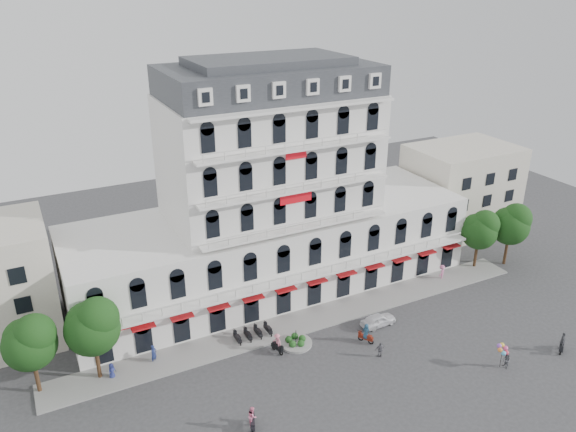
% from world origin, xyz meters
% --- Properties ---
extents(ground, '(120.00, 120.00, 0.00)m').
position_xyz_m(ground, '(0.00, 0.00, 0.00)').
color(ground, '#38383A').
rests_on(ground, ground).
extents(sidewalk, '(53.00, 4.00, 0.16)m').
position_xyz_m(sidewalk, '(0.00, 9.00, 0.08)').
color(sidewalk, gray).
rests_on(sidewalk, ground).
extents(main_building, '(45.00, 15.00, 25.80)m').
position_xyz_m(main_building, '(0.00, 18.00, 9.96)').
color(main_building, silver).
rests_on(main_building, ground).
extents(flank_building_east, '(14.00, 10.00, 12.00)m').
position_xyz_m(flank_building_east, '(30.00, 20.00, 6.00)').
color(flank_building_east, beige).
rests_on(flank_building_east, ground).
extents(traffic_island, '(3.20, 3.20, 1.60)m').
position_xyz_m(traffic_island, '(-3.00, 6.00, 0.26)').
color(traffic_island, gray).
rests_on(traffic_island, ground).
extents(parked_scooter_row, '(4.40, 1.80, 1.10)m').
position_xyz_m(parked_scooter_row, '(-6.35, 8.80, 0.00)').
color(parked_scooter_row, black).
rests_on(parked_scooter_row, ground).
extents(tree_west_outer, '(4.50, 4.48, 7.76)m').
position_xyz_m(tree_west_outer, '(-25.95, 9.98, 5.35)').
color(tree_west_outer, '#382314').
rests_on(tree_west_outer, ground).
extents(tree_west_inner, '(4.76, 4.76, 8.25)m').
position_xyz_m(tree_west_inner, '(-20.95, 9.48, 5.68)').
color(tree_west_inner, '#382314').
rests_on(tree_west_inner, ground).
extents(tree_east_inner, '(4.40, 4.37, 7.57)m').
position_xyz_m(tree_east_inner, '(24.05, 9.98, 5.21)').
color(tree_east_inner, '#382314').
rests_on(tree_east_inner, ground).
extents(tree_east_outer, '(4.65, 4.65, 8.05)m').
position_xyz_m(tree_east_outer, '(28.05, 8.98, 5.55)').
color(tree_east_outer, '#382314').
rests_on(tree_east_outer, ground).
extents(parked_car, '(3.90, 1.70, 1.31)m').
position_xyz_m(parked_car, '(6.07, 5.03, 0.65)').
color(parked_car, white).
rests_on(parked_car, ground).
extents(rider_southwest, '(0.93, 1.62, 2.20)m').
position_xyz_m(rider_southwest, '(-11.22, -2.30, 1.13)').
color(rider_southwest, black).
rests_on(rider_southwest, ground).
extents(rider_east, '(1.06, 1.53, 2.10)m').
position_xyz_m(rider_east, '(3.30, 3.20, 1.03)').
color(rider_east, maroon).
rests_on(rider_east, ground).
extents(rider_northeast, '(1.45, 1.16, 2.16)m').
position_xyz_m(rider_northeast, '(19.20, -6.50, 1.06)').
color(rider_northeast, black).
rests_on(rider_northeast, ground).
extents(rider_center, '(0.82, 1.68, 2.08)m').
position_xyz_m(rider_center, '(-5.18, 5.68, 1.09)').
color(rider_center, black).
rests_on(rider_center, ground).
extents(pedestrian_left, '(0.91, 0.84, 1.56)m').
position_xyz_m(pedestrian_left, '(-20.00, 8.99, 0.78)').
color(pedestrian_left, navy).
rests_on(pedestrian_left, ground).
extents(pedestrian_mid, '(1.03, 0.73, 1.62)m').
position_xyz_m(pedestrian_mid, '(3.20, 0.65, 0.81)').
color(pedestrian_mid, slate).
rests_on(pedestrian_mid, ground).
extents(pedestrian_right, '(1.40, 1.20, 1.87)m').
position_xyz_m(pedestrian_right, '(18.30, 9.50, 0.94)').
color(pedestrian_right, pink).
rests_on(pedestrian_right, ground).
extents(pedestrian_far, '(0.82, 0.75, 1.87)m').
position_xyz_m(pedestrian_far, '(-16.07, 9.50, 0.93)').
color(pedestrian_far, navy).
rests_on(pedestrian_far, ground).
extents(balloon_vendor, '(1.30, 1.23, 2.45)m').
position_xyz_m(balloon_vendor, '(12.43, -5.76, 1.30)').
color(balloon_vendor, slate).
rests_on(balloon_vendor, ground).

